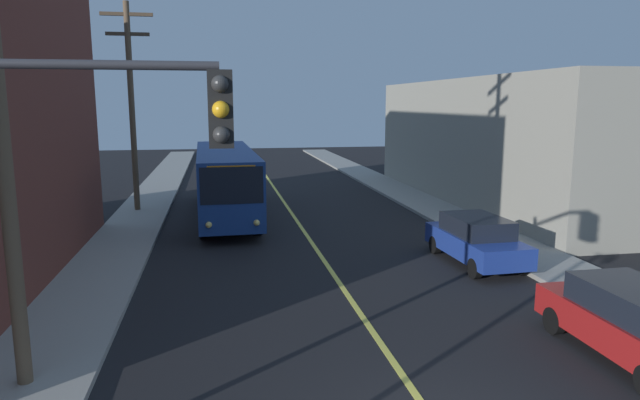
% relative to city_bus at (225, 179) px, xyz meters
% --- Properties ---
extents(sidewalk_left, '(2.50, 90.00, 0.15)m').
position_rel_city_bus_xyz_m(sidewalk_left, '(-4.06, -9.23, -1.74)').
color(sidewalk_left, gray).
rests_on(sidewalk_left, ground).
extents(sidewalk_right, '(2.50, 90.00, 0.15)m').
position_rel_city_bus_xyz_m(sidewalk_right, '(10.44, -9.23, -1.74)').
color(sidewalk_right, gray).
rests_on(sidewalk_right, ground).
extents(lane_stripe_center, '(0.16, 60.00, 0.01)m').
position_rel_city_bus_xyz_m(lane_stripe_center, '(3.19, -4.23, -1.81)').
color(lane_stripe_center, '#D8CC4C').
rests_on(lane_stripe_center, ground).
extents(building_right_warehouse, '(12.00, 21.97, 6.61)m').
position_rel_city_bus_xyz_m(building_right_warehouse, '(17.68, 1.45, 1.49)').
color(building_right_warehouse, gray).
rests_on(building_right_warehouse, ground).
extents(city_bus, '(2.87, 12.21, 3.20)m').
position_rel_city_bus_xyz_m(city_bus, '(0.00, 0.00, 0.00)').
color(city_bus, navy).
rests_on(city_bus, ground).
extents(parked_car_red, '(1.83, 4.41, 1.62)m').
position_rel_city_bus_xyz_m(parked_car_red, '(8.18, -17.01, -0.98)').
color(parked_car_red, maroon).
rests_on(parked_car_red, ground).
extents(parked_car_blue, '(1.95, 4.46, 1.62)m').
position_rel_city_bus_xyz_m(parked_car_blue, '(8.17, -9.71, -0.98)').
color(parked_car_blue, navy).
rests_on(parked_car_blue, ground).
extents(utility_pole_mid, '(2.40, 0.28, 9.94)m').
position_rel_city_bus_xyz_m(utility_pole_mid, '(-4.34, 1.74, 3.80)').
color(utility_pole_mid, brown).
rests_on(utility_pole_mid, sidewalk_left).
extents(traffic_signal_left_corner, '(3.75, 0.48, 6.00)m').
position_rel_city_bus_xyz_m(traffic_signal_left_corner, '(-2.23, -19.30, 2.49)').
color(traffic_signal_left_corner, '#2D2D33').
rests_on(traffic_signal_left_corner, sidewalk_left).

